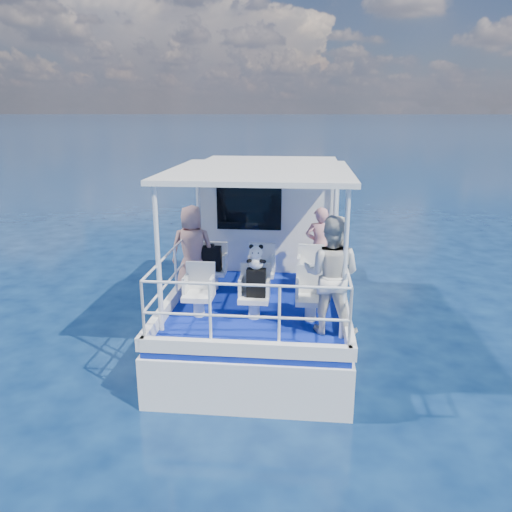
{
  "coord_description": "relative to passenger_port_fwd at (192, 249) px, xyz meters",
  "views": [
    {
      "loc": [
        0.77,
        -8.5,
        4.09
      ],
      "look_at": [
        -0.04,
        -0.4,
        1.73
      ],
      "focal_mm": 35.0,
      "sensor_mm": 36.0,
      "label": 1
    }
  ],
  "objects": [
    {
      "name": "seat_stbd_fwd",
      "position": [
        2.15,
        0.13,
        -0.61
      ],
      "size": [
        0.48,
        0.46,
        0.38
      ],
      "primitive_type": "cube",
      "color": "white",
      "rests_on": "deck"
    },
    {
      "name": "seat_port_fwd",
      "position": [
        0.35,
        0.13,
        -0.61
      ],
      "size": [
        0.48,
        0.46,
        0.38
      ],
      "primitive_type": "cube",
      "color": "white",
      "rests_on": "deck"
    },
    {
      "name": "seat_center_fwd",
      "position": [
        1.25,
        0.13,
        -0.61
      ],
      "size": [
        0.48,
        0.46,
        0.38
      ],
      "primitive_type": "cube",
      "color": "white",
      "rests_on": "deck"
    },
    {
      "name": "ground",
      "position": [
        1.25,
        -0.07,
        -1.7
      ],
      "size": [
        2000.0,
        2000.0,
        0.0
      ],
      "primitive_type": "plane",
      "color": "#08193B",
      "rests_on": "ground"
    },
    {
      "name": "seat_port_aft",
      "position": [
        0.35,
        -1.17,
        -0.61
      ],
      "size": [
        0.48,
        0.46,
        0.38
      ],
      "primitive_type": "cube",
      "color": "white",
      "rests_on": "deck"
    },
    {
      "name": "deck",
      "position": [
        1.25,
        0.93,
        -0.85
      ],
      "size": [
        2.9,
        6.9,
        0.1
      ],
      "primitive_type": "cube",
      "color": "navy",
      "rests_on": "hull"
    },
    {
      "name": "canopy",
      "position": [
        1.25,
        -0.27,
        1.44
      ],
      "size": [
        3.0,
        3.2,
        0.08
      ],
      "primitive_type": "cube",
      "color": "white",
      "rests_on": "cabin"
    },
    {
      "name": "passenger_stbd_aft",
      "position": [
        2.43,
        -1.55,
        0.09
      ],
      "size": [
        1.02,
        0.89,
        1.79
      ],
      "primitive_type": "imported",
      "rotation": [
        0.0,
        0.0,
        2.86
      ],
      "color": "silver",
      "rests_on": "deck"
    },
    {
      "name": "canopy_posts",
      "position": [
        1.25,
        -0.32,
        0.3
      ],
      "size": [
        2.77,
        2.97,
        2.2
      ],
      "color": "white",
      "rests_on": "deck"
    },
    {
      "name": "passenger_stbd_fwd",
      "position": [
        2.31,
        0.65,
        -0.05
      ],
      "size": [
        0.56,
        0.38,
        1.49
      ],
      "primitive_type": "imported",
      "rotation": [
        0.0,
        0.0,
        3.18
      ],
      "color": "pink",
      "rests_on": "deck"
    },
    {
      "name": "seat_center_aft",
      "position": [
        1.25,
        -1.17,
        -0.61
      ],
      "size": [
        0.48,
        0.46,
        0.38
      ],
      "primitive_type": "cube",
      "color": "white",
      "rests_on": "deck"
    },
    {
      "name": "seat_stbd_aft",
      "position": [
        2.15,
        -1.17,
        -0.61
      ],
      "size": [
        0.48,
        0.46,
        0.38
      ],
      "primitive_type": "cube",
      "color": "white",
      "rests_on": "deck"
    },
    {
      "name": "cabin",
      "position": [
        1.25,
        2.23,
        0.3
      ],
      "size": [
        2.85,
        2.0,
        2.2
      ],
      "primitive_type": "cube",
      "color": "white",
      "rests_on": "deck"
    },
    {
      "name": "backpack_port",
      "position": [
        0.34,
        0.07,
        -0.2
      ],
      "size": [
        0.34,
        0.19,
        0.45
      ],
      "primitive_type": "cube",
      "color": "black",
      "rests_on": "seat_port_fwd"
    },
    {
      "name": "passenger_port_fwd",
      "position": [
        0.0,
        0.0,
        0.0
      ],
      "size": [
        0.64,
        0.48,
        1.6
      ],
      "primitive_type": "imported",
      "rotation": [
        0.0,
        0.0,
        3.24
      ],
      "color": "tan",
      "rests_on": "deck"
    },
    {
      "name": "railings",
      "position": [
        1.25,
        -0.64,
        -0.3
      ],
      "size": [
        2.84,
        3.59,
        1.0
      ],
      "primitive_type": null,
      "color": "white",
      "rests_on": "deck"
    },
    {
      "name": "hull",
      "position": [
        1.25,
        0.93,
        -1.7
      ],
      "size": [
        3.0,
        7.0,
        1.6
      ],
      "primitive_type": "cube",
      "color": "white",
      "rests_on": "ground"
    },
    {
      "name": "backpack_center",
      "position": [
        1.29,
        -1.19,
        -0.19
      ],
      "size": [
        0.3,
        0.17,
        0.45
      ],
      "primitive_type": "cube",
      "color": "black",
      "rests_on": "seat_center_aft"
    },
    {
      "name": "compact_camera",
      "position": [
        0.34,
        0.07,
        0.06
      ],
      "size": [
        0.1,
        0.06,
        0.06
      ],
      "primitive_type": "cube",
      "color": "black",
      "rests_on": "backpack_port"
    },
    {
      "name": "panda",
      "position": [
        1.28,
        -1.18,
        0.23
      ],
      "size": [
        0.25,
        0.21,
        0.39
      ],
      "primitive_type": null,
      "color": "white",
      "rests_on": "backpack_center"
    }
  ]
}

